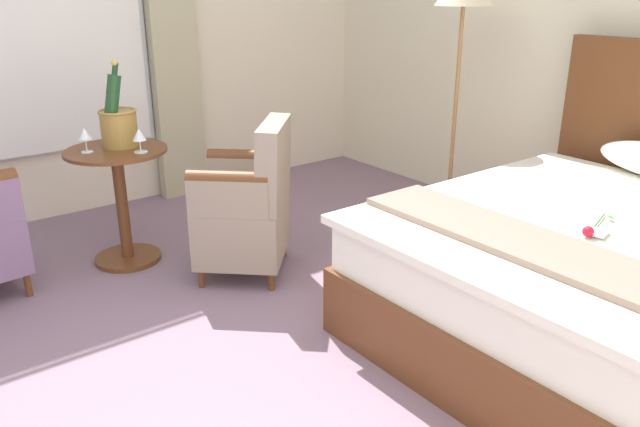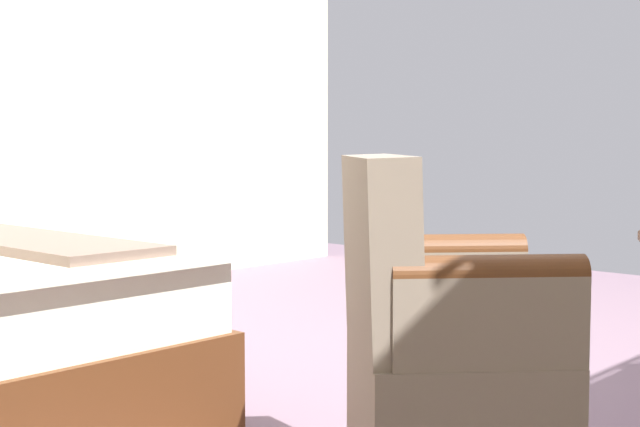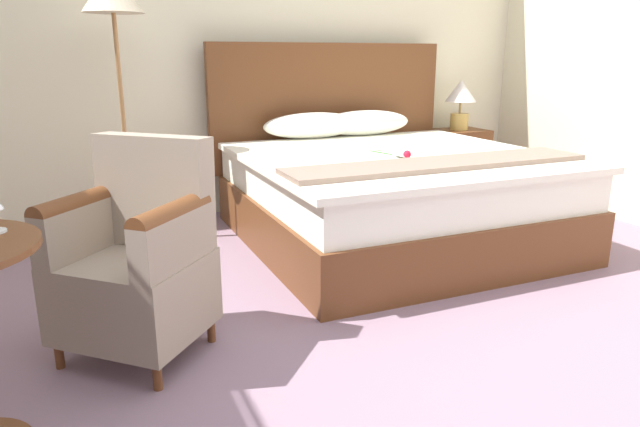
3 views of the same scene
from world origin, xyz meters
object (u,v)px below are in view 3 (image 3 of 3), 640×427
at_px(bed, 385,188).
at_px(nightstand, 456,163).
at_px(bedside_lamp, 461,97).
at_px(floor_lamp_brass, 113,11).
at_px(armchair_by_window, 137,261).

xyz_separation_m(bed, nightstand, (1.19, 0.81, -0.05)).
xyz_separation_m(bed, bedside_lamp, (1.19, 0.81, 0.52)).
relative_size(nightstand, floor_lamp_brass, 0.34).
distance_m(bed, floor_lamp_brass, 2.06).
relative_size(bed, nightstand, 3.45).
distance_m(nightstand, bedside_lamp, 0.57).
relative_size(bedside_lamp, armchair_by_window, 0.47).
height_order(nightstand, armchair_by_window, armchair_by_window).
xyz_separation_m(bed, armchair_by_window, (-1.73, -0.99, 0.06)).
bearing_deg(bed, armchair_by_window, -150.10).
relative_size(bedside_lamp, floor_lamp_brass, 0.25).
xyz_separation_m(bedside_lamp, floor_lamp_brass, (-2.80, -0.20, 0.61)).
bearing_deg(bedside_lamp, floor_lamp_brass, -175.85).
distance_m(bed, nightstand, 1.44).
height_order(bed, nightstand, bed).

